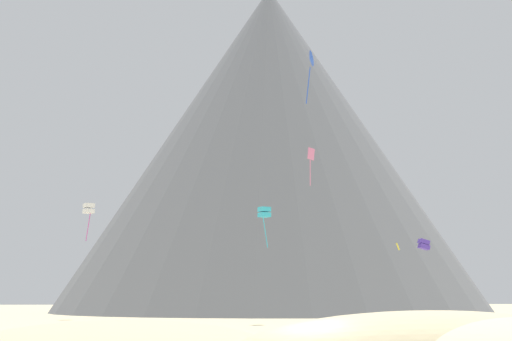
{
  "coord_description": "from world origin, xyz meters",
  "views": [
    {
      "loc": [
        -6.61,
        -32.01,
        2.68
      ],
      "look_at": [
        3.23,
        45.5,
        16.52
      ],
      "focal_mm": 49.84,
      "sensor_mm": 36.0,
      "label": 1
    }
  ],
  "objects_px": {
    "kite_white_low": "(89,209)",
    "kite_indigo_low": "(424,244)",
    "bush_ridge_crest": "(473,334)",
    "kite_cyan_low": "(264,213)",
    "bush_near_right": "(201,334)",
    "bush_far_right": "(413,340)",
    "kite_blue_mid": "(310,60)",
    "rock_massif": "(274,155)",
    "kite_yellow_low": "(398,247)",
    "bush_low_patch": "(178,331)",
    "kite_pink_mid": "(311,158)"
  },
  "relations": [
    {
      "from": "rock_massif",
      "to": "kite_white_low",
      "type": "distance_m",
      "value": 46.26
    },
    {
      "from": "kite_indigo_low",
      "to": "kite_yellow_low",
      "type": "relative_size",
      "value": 1.36
    },
    {
      "from": "bush_ridge_crest",
      "to": "kite_cyan_low",
      "type": "bearing_deg",
      "value": 111.46
    },
    {
      "from": "rock_massif",
      "to": "kite_indigo_low",
      "type": "distance_m",
      "value": 50.64
    },
    {
      "from": "bush_ridge_crest",
      "to": "bush_far_right",
      "type": "xyz_separation_m",
      "value": [
        -6.57,
        -7.08,
        0.1
      ]
    },
    {
      "from": "kite_pink_mid",
      "to": "kite_cyan_low",
      "type": "bearing_deg",
      "value": 163.63
    },
    {
      "from": "bush_near_right",
      "to": "kite_cyan_low",
      "type": "height_order",
      "value": "kite_cyan_low"
    },
    {
      "from": "kite_white_low",
      "to": "kite_indigo_low",
      "type": "relative_size",
      "value": 3.57
    },
    {
      "from": "kite_indigo_low",
      "to": "kite_pink_mid",
      "type": "bearing_deg",
      "value": -60.11
    },
    {
      "from": "kite_indigo_low",
      "to": "kite_blue_mid",
      "type": "bearing_deg",
      "value": -40.23
    },
    {
      "from": "bush_low_patch",
      "to": "kite_cyan_low",
      "type": "bearing_deg",
      "value": 69.04
    },
    {
      "from": "rock_massif",
      "to": "kite_yellow_low",
      "type": "relative_size",
      "value": 91.53
    },
    {
      "from": "bush_ridge_crest",
      "to": "bush_low_patch",
      "type": "xyz_separation_m",
      "value": [
        -19.11,
        2.53,
        0.19
      ]
    },
    {
      "from": "bush_far_right",
      "to": "kite_yellow_low",
      "type": "xyz_separation_m",
      "value": [
        15.83,
        49.29,
        8.53
      ]
    },
    {
      "from": "bush_far_right",
      "to": "kite_yellow_low",
      "type": "bearing_deg",
      "value": 72.19
    },
    {
      "from": "kite_blue_mid",
      "to": "kite_cyan_low",
      "type": "height_order",
      "value": "kite_blue_mid"
    },
    {
      "from": "kite_blue_mid",
      "to": "bush_ridge_crest",
      "type": "bearing_deg",
      "value": 39.8
    },
    {
      "from": "bush_ridge_crest",
      "to": "bush_low_patch",
      "type": "bearing_deg",
      "value": 172.45
    },
    {
      "from": "bush_near_right",
      "to": "bush_far_right",
      "type": "xyz_separation_m",
      "value": [
        11.33,
        -4.65,
        -0.15
      ]
    },
    {
      "from": "bush_low_patch",
      "to": "bush_near_right",
      "type": "height_order",
      "value": "bush_near_right"
    },
    {
      "from": "bush_ridge_crest",
      "to": "kite_white_low",
      "type": "height_order",
      "value": "kite_white_low"
    },
    {
      "from": "bush_low_patch",
      "to": "kite_white_low",
      "type": "distance_m",
      "value": 44.19
    },
    {
      "from": "kite_blue_mid",
      "to": "kite_yellow_low",
      "type": "relative_size",
      "value": 4.96
    },
    {
      "from": "kite_blue_mid",
      "to": "kite_pink_mid",
      "type": "bearing_deg",
      "value": 172.22
    },
    {
      "from": "rock_massif",
      "to": "kite_pink_mid",
      "type": "height_order",
      "value": "rock_massif"
    },
    {
      "from": "bush_far_right",
      "to": "kite_yellow_low",
      "type": "distance_m",
      "value": 52.47
    },
    {
      "from": "bush_far_right",
      "to": "kite_white_low",
      "type": "bearing_deg",
      "value": 114.46
    },
    {
      "from": "bush_near_right",
      "to": "rock_massif",
      "type": "distance_m",
      "value": 85.71
    },
    {
      "from": "kite_indigo_low",
      "to": "rock_massif",
      "type": "bearing_deg",
      "value": -168.08
    },
    {
      "from": "kite_blue_mid",
      "to": "kite_yellow_low",
      "type": "bearing_deg",
      "value": 154.17
    },
    {
      "from": "kite_pink_mid",
      "to": "kite_yellow_low",
      "type": "xyz_separation_m",
      "value": [
        15.13,
        19.28,
        -7.37
      ]
    },
    {
      "from": "kite_white_low",
      "to": "kite_blue_mid",
      "type": "distance_m",
      "value": 39.73
    },
    {
      "from": "bush_ridge_crest",
      "to": "kite_blue_mid",
      "type": "distance_m",
      "value": 26.17
    },
    {
      "from": "bush_near_right",
      "to": "rock_massif",
      "type": "height_order",
      "value": "rock_massif"
    },
    {
      "from": "bush_far_right",
      "to": "kite_blue_mid",
      "type": "height_order",
      "value": "kite_blue_mid"
    },
    {
      "from": "bush_near_right",
      "to": "bush_far_right",
      "type": "height_order",
      "value": "bush_near_right"
    },
    {
      "from": "kite_blue_mid",
      "to": "kite_yellow_low",
      "type": "height_order",
      "value": "kite_blue_mid"
    },
    {
      "from": "bush_near_right",
      "to": "kite_white_low",
      "type": "relative_size",
      "value": 0.52
    },
    {
      "from": "rock_massif",
      "to": "kite_blue_mid",
      "type": "relative_size",
      "value": 18.44
    },
    {
      "from": "rock_massif",
      "to": "bush_near_right",
      "type": "bearing_deg",
      "value": -101.83
    },
    {
      "from": "rock_massif",
      "to": "kite_indigo_low",
      "type": "relative_size",
      "value": 67.15
    },
    {
      "from": "kite_pink_mid",
      "to": "rock_massif",
      "type": "bearing_deg",
      "value": 103.01
    },
    {
      "from": "rock_massif",
      "to": "kite_pink_mid",
      "type": "relative_size",
      "value": 22.09
    },
    {
      "from": "bush_low_patch",
      "to": "kite_pink_mid",
      "type": "height_order",
      "value": "kite_pink_mid"
    },
    {
      "from": "kite_pink_mid",
      "to": "kite_white_low",
      "type": "relative_size",
      "value": 0.85
    },
    {
      "from": "bush_low_patch",
      "to": "rock_massif",
      "type": "relative_size",
      "value": 0.03
    },
    {
      "from": "rock_massif",
      "to": "kite_yellow_low",
      "type": "xyz_separation_m",
      "value": [
        10.49,
        -34.99,
        -18.58
      ]
    },
    {
      "from": "bush_ridge_crest",
      "to": "rock_massif",
      "type": "relative_size",
      "value": 0.03
    },
    {
      "from": "bush_near_right",
      "to": "bush_ridge_crest",
      "type": "bearing_deg",
      "value": 7.74
    },
    {
      "from": "bush_near_right",
      "to": "kite_cyan_low",
      "type": "relative_size",
      "value": 0.58
    }
  ]
}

